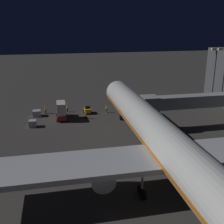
% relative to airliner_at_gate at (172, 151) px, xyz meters
% --- Properties ---
extents(ground_plane, '(320.00, 320.00, 0.00)m').
position_rel_airliner_at_gate_xyz_m(ground_plane, '(-0.00, -7.55, -5.52)').
color(ground_plane, '#383533').
extents(airliner_at_gate, '(48.75, 68.48, 17.63)m').
position_rel_airliner_at_gate_xyz_m(airliner_at_gate, '(0.00, 0.00, 0.00)').
color(airliner_at_gate, silver).
rests_on(airliner_at_gate, ground_plane).
extents(jet_bridge, '(20.32, 3.40, 7.17)m').
position_rel_airliner_at_gate_xyz_m(jet_bridge, '(-11.02, -20.60, 0.12)').
color(jet_bridge, '#9E9E99').
rests_on(jet_bridge, ground_plane).
extents(apron_floodlight_mast, '(2.90, 0.50, 15.10)m').
position_rel_airliner_at_gate_xyz_m(apron_floodlight_mast, '(-25.50, -33.18, 3.42)').
color(apron_floodlight_mast, '#59595E').
rests_on(apron_floodlight_mast, ground_plane).
extents(catering_truck, '(2.36, 5.79, 4.11)m').
position_rel_airliner_at_gate_xyz_m(catering_truck, '(13.16, -31.26, -3.49)').
color(catering_truck, maroon).
rests_on(catering_truck, ground_plane).
extents(baggage_tug_spare, '(1.86, 2.35, 1.95)m').
position_rel_airliner_at_gate_xyz_m(baggage_tug_spare, '(6.83, -34.10, -4.74)').
color(baggage_tug_spare, yellow).
rests_on(baggage_tug_spare, ground_plane).
extents(baggage_container_near_belt, '(1.54, 1.53, 1.46)m').
position_rel_airliner_at_gate_xyz_m(baggage_container_near_belt, '(19.33, -27.41, -4.79)').
color(baggage_container_near_belt, '#B7BABF').
rests_on(baggage_container_near_belt, ground_plane).
extents(baggage_container_mid_row, '(1.80, 1.81, 1.42)m').
position_rel_airliner_at_gate_xyz_m(baggage_container_mid_row, '(18.81, -34.46, -4.81)').
color(baggage_container_mid_row, '#B7BABF').
rests_on(baggage_container_mid_row, ground_plane).
extents(ground_crew_near_nose_gear, '(0.40, 0.40, 1.75)m').
position_rel_airliner_at_gate_xyz_m(ground_crew_near_nose_gear, '(11.55, -36.26, -4.55)').
color(ground_crew_near_nose_gear, black).
rests_on(ground_crew_near_nose_gear, ground_plane).
extents(ground_crew_by_belt_loader, '(0.40, 0.40, 1.74)m').
position_rel_airliner_at_gate_xyz_m(ground_crew_by_belt_loader, '(2.22, -33.67, -4.56)').
color(ground_crew_by_belt_loader, black).
rests_on(ground_crew_by_belt_loader, ground_plane).
extents(ground_crew_marshaller_fwd, '(0.40, 0.40, 1.77)m').
position_rel_airliner_at_gate_xyz_m(ground_crew_marshaller_fwd, '(7.74, -30.22, -4.55)').
color(ground_crew_marshaller_fwd, black).
rests_on(ground_crew_marshaller_fwd, ground_plane).
extents(ground_crew_under_port_wing, '(0.40, 0.40, 1.82)m').
position_rel_airliner_at_gate_xyz_m(ground_crew_under_port_wing, '(16.77, -36.06, -4.52)').
color(ground_crew_under_port_wing, black).
rests_on(ground_crew_under_port_wing, ground_plane).
extents(traffic_cone_nose_port, '(0.36, 0.36, 0.55)m').
position_rel_airliner_at_gate_xyz_m(traffic_cone_nose_port, '(-2.20, -33.42, -5.24)').
color(traffic_cone_nose_port, orange).
rests_on(traffic_cone_nose_port, ground_plane).
extents(traffic_cone_nose_starboard, '(0.36, 0.36, 0.55)m').
position_rel_airliner_at_gate_xyz_m(traffic_cone_nose_starboard, '(2.20, -33.42, -5.24)').
color(traffic_cone_nose_starboard, orange).
rests_on(traffic_cone_nose_starboard, ground_plane).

